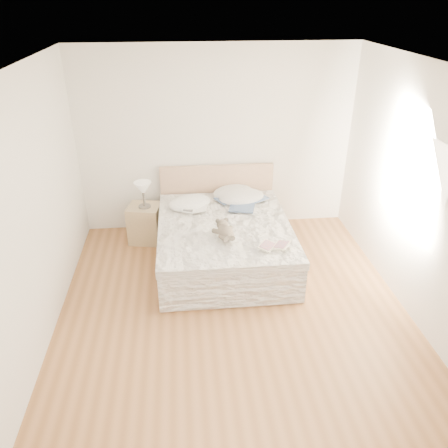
{
  "coord_description": "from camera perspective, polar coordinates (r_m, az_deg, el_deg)",
  "views": [
    {
      "loc": [
        -0.52,
        -3.9,
        3.29
      ],
      "look_at": [
        -0.01,
        1.05,
        0.62
      ],
      "focal_mm": 35.0,
      "sensor_mm": 36.0,
      "label": 1
    }
  ],
  "objects": [
    {
      "name": "pillow_right",
      "position": [
        6.35,
        2.3,
        3.53
      ],
      "size": [
        0.78,
        0.63,
        0.2
      ],
      "primitive_type": "ellipsoid",
      "rotation": [
        0.0,
        0.0,
        0.26
      ],
      "color": "silver",
      "rests_on": "bed"
    },
    {
      "name": "wall_right",
      "position": [
        5.03,
        24.78,
        2.81
      ],
      "size": [
        0.02,
        4.5,
        2.7
      ],
      "primitive_type": "cube",
      "color": "white",
      "rests_on": "ground"
    },
    {
      "name": "wall_front",
      "position": [
        2.6,
        8.18,
        -20.45
      ],
      "size": [
        4.0,
        0.02,
        2.7
      ],
      "primitive_type": "cube",
      "color": "white",
      "rests_on": "ground"
    },
    {
      "name": "photo_book",
      "position": [
        6.02,
        -3.85,
        1.95
      ],
      "size": [
        0.38,
        0.29,
        0.03
      ],
      "primitive_type": "cube",
      "rotation": [
        0.0,
        0.0,
        -0.14
      ],
      "color": "white",
      "rests_on": "bed"
    },
    {
      "name": "wall_back",
      "position": [
        6.47,
        -1.02,
        10.76
      ],
      "size": [
        4.0,
        0.02,
        2.7
      ],
      "primitive_type": "cube",
      "color": "white",
      "rests_on": "ground"
    },
    {
      "name": "blouse",
      "position": [
        6.15,
        2.47,
        2.57
      ],
      "size": [
        0.66,
        0.69,
        0.02
      ],
      "primitive_type": null,
      "rotation": [
        0.0,
        0.0,
        -0.25
      ],
      "color": "#374B70",
      "rests_on": "bed"
    },
    {
      "name": "floor",
      "position": [
        5.13,
        1.33,
        -11.7
      ],
      "size": [
        4.0,
        4.5,
        0.0
      ],
      "primitive_type": "cube",
      "color": "brown",
      "rests_on": "ground"
    },
    {
      "name": "pillow_left",
      "position": [
        6.19,
        -4.5,
        2.76
      ],
      "size": [
        0.73,
        0.64,
        0.18
      ],
      "primitive_type": "ellipsoid",
      "rotation": [
        0.0,
        0.0,
        0.41
      ],
      "color": "white",
      "rests_on": "bed"
    },
    {
      "name": "table_lamp",
      "position": [
        6.22,
        -10.52,
        4.46
      ],
      "size": [
        0.32,
        0.32,
        0.38
      ],
      "color": "#4E4A43",
      "rests_on": "nightstand"
    },
    {
      "name": "ceiling",
      "position": [
        3.98,
        1.79,
        19.69
      ],
      "size": [
        4.0,
        4.5,
        0.0
      ],
      "primitive_type": "cube",
      "color": "white",
      "rests_on": "ground"
    },
    {
      "name": "wall_left",
      "position": [
        4.6,
        -24.03,
        0.67
      ],
      "size": [
        0.02,
        4.5,
        2.7
      ],
      "primitive_type": "cube",
      "color": "white",
      "rests_on": "ground"
    },
    {
      "name": "pillow_middle",
      "position": [
        6.5,
        1.18,
        4.15
      ],
      "size": [
        0.73,
        0.61,
        0.19
      ],
      "primitive_type": "ellipsoid",
      "rotation": [
        0.0,
        0.0,
        0.34
      ],
      "color": "silver",
      "rests_on": "bed"
    },
    {
      "name": "bed",
      "position": [
        5.92,
        -0.05,
        -2.03
      ],
      "size": [
        1.72,
        2.14,
        1.0
      ],
      "color": "tan",
      "rests_on": "floor"
    },
    {
      "name": "teddy_bear",
      "position": [
        5.31,
        0.14,
        -1.6
      ],
      "size": [
        0.31,
        0.38,
        0.18
      ],
      "primitive_type": null,
      "rotation": [
        0.0,
        0.0,
        0.23
      ],
      "color": "#6B5F50",
      "rests_on": "bed"
    },
    {
      "name": "childrens_book",
      "position": [
        5.18,
        6.58,
        -2.86
      ],
      "size": [
        0.41,
        0.39,
        0.02
      ],
      "primitive_type": "cube",
      "rotation": [
        0.0,
        0.0,
        -0.6
      ],
      "color": "#FAF0CC",
      "rests_on": "bed"
    },
    {
      "name": "window",
      "position": [
        5.22,
        23.37,
        5.22
      ],
      "size": [
        0.02,
        1.3,
        1.1
      ],
      "primitive_type": "cube",
      "color": "white",
      "rests_on": "wall_right"
    },
    {
      "name": "nightstand",
      "position": [
        6.48,
        -10.23,
        0.07
      ],
      "size": [
        0.52,
        0.48,
        0.56
      ],
      "primitive_type": "cube",
      "rotation": [
        0.0,
        0.0,
        -0.2
      ],
      "color": "tan",
      "rests_on": "floor"
    }
  ]
}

